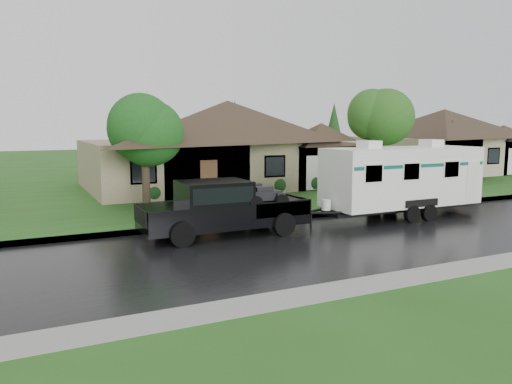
% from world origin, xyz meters
% --- Properties ---
extents(ground, '(140.00, 140.00, 0.00)m').
position_xyz_m(ground, '(0.00, 0.00, 0.00)').
color(ground, '#24541A').
rests_on(ground, ground).
extents(road, '(140.00, 8.00, 0.01)m').
position_xyz_m(road, '(0.00, -2.00, 0.01)').
color(road, black).
rests_on(road, ground).
extents(curb, '(140.00, 0.50, 0.15)m').
position_xyz_m(curb, '(0.00, 2.25, 0.07)').
color(curb, gray).
rests_on(curb, ground).
extents(lawn, '(140.00, 26.00, 0.15)m').
position_xyz_m(lawn, '(0.00, 15.00, 0.07)').
color(lawn, '#24541A').
rests_on(lawn, ground).
extents(house_main, '(19.44, 10.80, 6.90)m').
position_xyz_m(house_main, '(2.29, 13.84, 3.59)').
color(house_main, gray).
rests_on(house_main, lawn).
extents(house_neighbor, '(15.12, 9.72, 6.45)m').
position_xyz_m(house_neighbor, '(22.27, 14.34, 3.32)').
color(house_neighbor, tan).
rests_on(house_neighbor, lawn).
extents(tree_left_green, '(3.27, 3.27, 5.42)m').
position_xyz_m(tree_left_green, '(-5.20, 7.02, 3.90)').
color(tree_left_green, '#382B1E').
rests_on(tree_left_green, lawn).
extents(tree_right_green, '(3.86, 3.86, 6.39)m').
position_xyz_m(tree_right_green, '(10.63, 9.29, 4.58)').
color(tree_right_green, '#382B1E').
rests_on(tree_right_green, lawn).
extents(shrub_row, '(13.60, 1.00, 1.00)m').
position_xyz_m(shrub_row, '(2.00, 9.30, 0.65)').
color(shrub_row, '#143814').
rests_on(shrub_row, lawn).
extents(pickup_truck, '(6.35, 2.41, 2.12)m').
position_xyz_m(pickup_truck, '(-3.90, 0.55, 1.13)').
color(pickup_truck, black).
rests_on(pickup_truck, ground).
extents(travel_trailer, '(7.83, 2.75, 3.51)m').
position_xyz_m(travel_trailer, '(4.92, 0.55, 1.86)').
color(travel_trailer, white).
rests_on(travel_trailer, ground).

